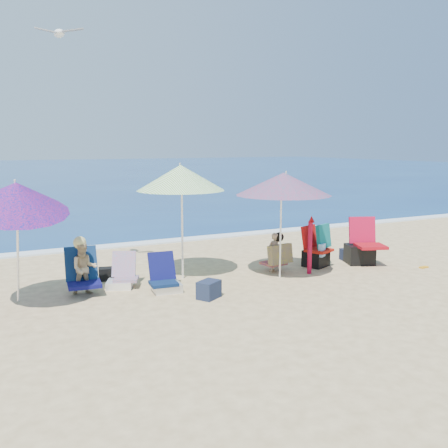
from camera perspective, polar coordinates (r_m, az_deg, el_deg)
name	(u,v)px	position (r m, az deg, el deg)	size (l,w,h in m)	color
ground	(264,291)	(9.02, 4.60, -7.68)	(120.00, 120.00, 0.00)	#D8BC84
sea	(27,172)	(52.63, -21.79, 5.57)	(120.00, 80.00, 0.12)	navy
foam	(166,241)	(13.51, -6.67, -1.98)	(120.00, 0.50, 0.04)	white
umbrella_turquoise	(284,184)	(9.59, 6.87, 4.60)	(2.24, 2.24, 2.11)	white
umbrella_striped	(181,178)	(9.55, -5.01, 5.32)	(1.91, 1.91, 2.26)	white
umbrella_blue	(16,197)	(8.31, -22.82, 2.91)	(1.82, 1.87, 2.21)	white
furled_umbrella	(310,242)	(10.17, 9.90, -2.05)	(0.15, 0.15, 1.20)	#A50B27
chair_navy	(165,281)	(9.01, -6.82, -6.56)	(0.60, 0.66, 0.67)	#0B1D40
chair_rainbow	(122,278)	(9.38, -11.67, -6.13)	(0.68, 0.69, 0.63)	#CA5B47
camp_chair_left	(361,250)	(11.34, 15.52, -2.90)	(0.78, 0.98, 1.03)	#A10B15
camp_chair_right	(317,251)	(10.86, 10.65, -3.10)	(0.68, 0.73, 0.93)	#AC170C
person_center	(276,253)	(10.28, 6.04, -3.32)	(0.61, 0.54, 0.82)	tan
person_left	(84,268)	(9.05, -15.86, -4.89)	(0.61, 0.77, 1.03)	tan
bag_navy_a	(209,290)	(8.54, -1.76, -7.56)	(0.48, 0.44, 0.30)	#1A233A
bag_black_a	(108,274)	(9.93, -13.27, -5.61)	(0.37, 0.31, 0.24)	black
bag_navy_b	(349,254)	(11.66, 14.15, -3.42)	(0.40, 0.33, 0.26)	#161D32
orange_item	(424,267)	(11.45, 22.03, -4.63)	(0.22, 0.12, 0.03)	orange
seagull	(59,33)	(10.16, -18.46, 20.13)	(0.82, 0.59, 0.15)	white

